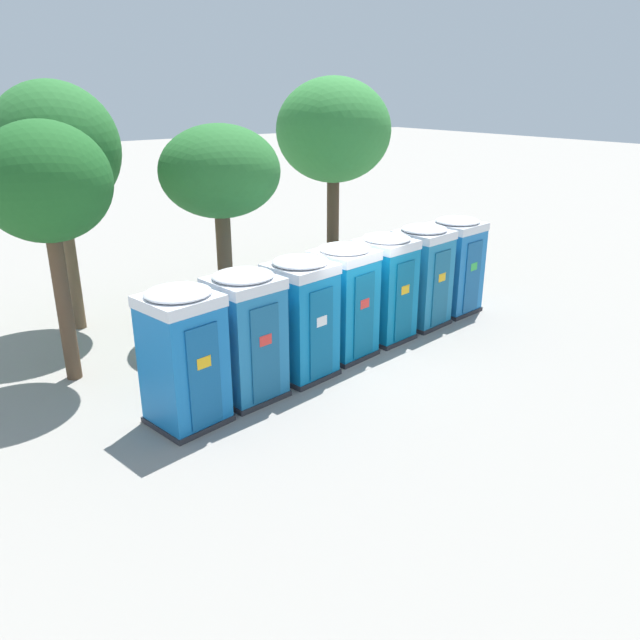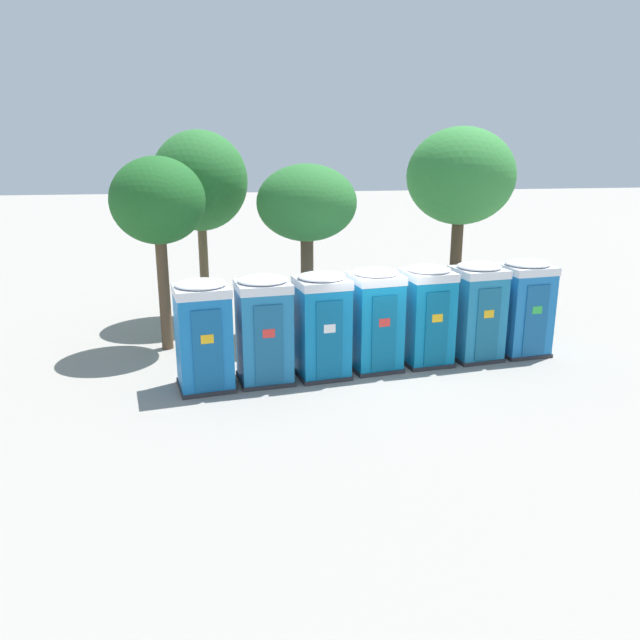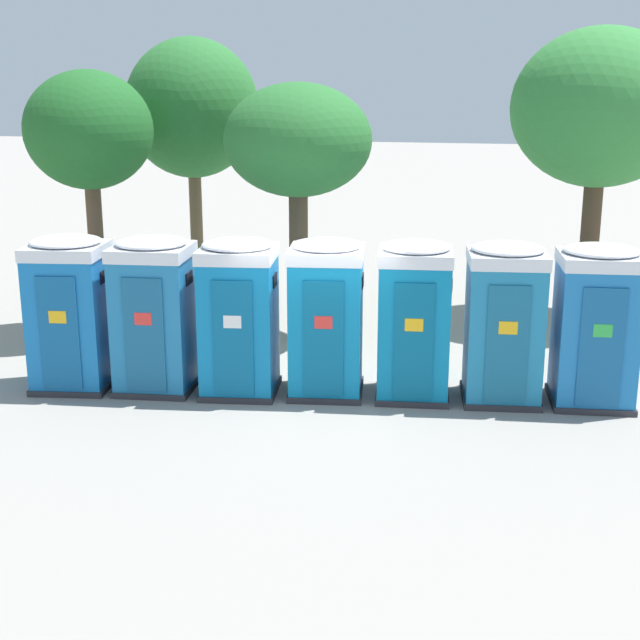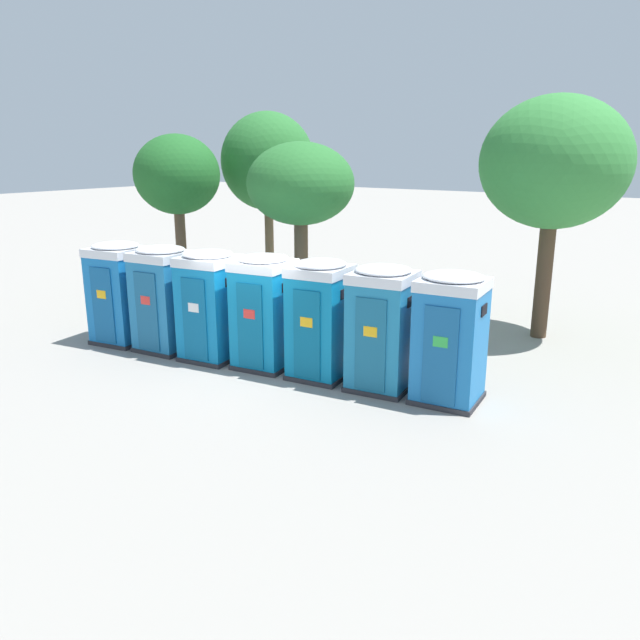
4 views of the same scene
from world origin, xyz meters
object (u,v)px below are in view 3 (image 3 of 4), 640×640
object	(u,v)px
portapotty_3	(326,317)
street_tree_3	(600,109)
portapotty_0	(71,312)
portapotty_1	(155,314)
portapotty_5	(504,322)
street_tree_2	(192,109)
street_tree_0	(89,133)
portapotty_4	(414,319)
street_tree_1	(298,143)
portapotty_6	(595,325)
portapotty_2	(239,316)

from	to	relation	value
portapotty_3	street_tree_3	bearing A→B (deg)	53.28
portapotty_0	street_tree_3	bearing A→B (deg)	37.28
portapotty_1	portapotty_5	xyz separation A→B (m)	(5.54, 0.75, 0.00)
street_tree_2	street_tree_3	bearing A→B (deg)	3.64
portapotty_3	street_tree_0	xyz separation A→B (m)	(-5.21, 2.48, 2.68)
portapotty_4	street_tree_1	distance (m)	4.63
portapotty_1	street_tree_1	size ratio (longest dim) A/B	0.52
portapotty_4	portapotty_6	world-z (taller)	same
portapotty_2	portapotty_6	world-z (taller)	same
portapotty_6	street_tree_0	xyz separation A→B (m)	(-9.38, 2.00, 2.68)
street_tree_3	portapotty_1	bearing A→B (deg)	-138.64
portapotty_0	street_tree_1	world-z (taller)	street_tree_1
portapotty_6	street_tree_2	bearing A→B (deg)	149.94
portapotty_2	street_tree_3	xyz separation A→B (m)	(5.74, 6.13, 3.09)
portapotty_1	street_tree_2	world-z (taller)	street_tree_2
portapotty_4	street_tree_3	bearing A→B (deg)	62.35
portapotty_2	portapotty_6	bearing A→B (deg)	7.79
portapotty_6	street_tree_2	size ratio (longest dim) A/B	0.43
portapotty_2	portapotty_4	bearing A→B (deg)	9.24
portapotty_4	portapotty_3	bearing A→B (deg)	-173.05
portapotty_5	street_tree_2	distance (m)	9.08
portapotty_4	street_tree_0	distance (m)	7.49
street_tree_1	street_tree_3	distance (m)	6.29
portapotty_2	street_tree_0	bearing A→B (deg)	144.27
portapotty_2	portapotty_6	xyz separation A→B (m)	(5.54, 0.76, -0.00)
street_tree_1	portapotty_5	bearing A→B (deg)	-34.21
portapotty_0	street_tree_1	size ratio (longest dim) A/B	0.52
portapotty_0	street_tree_3	world-z (taller)	street_tree_3
street_tree_1	street_tree_2	xyz separation A→B (m)	(-2.95, 2.26, 0.53)
portapotty_2	street_tree_1	distance (m)	4.17
street_tree_3	street_tree_2	bearing A→B (deg)	-176.36
portapotty_3	street_tree_3	distance (m)	7.93
portapotty_4	street_tree_2	bearing A→B (deg)	137.28
portapotty_5	street_tree_0	xyz separation A→B (m)	(-7.99, 2.16, 2.68)
portapotty_0	portapotty_6	distance (m)	8.39
portapotty_1	portapotty_4	bearing A→B (deg)	8.14
portapotty_0	portapotty_6	size ratio (longest dim) A/B	1.00
street_tree_2	portapotty_2	bearing A→B (deg)	-63.35
portapotty_5	portapotty_4	bearing A→B (deg)	-173.77
portapotty_0	street_tree_0	xyz separation A→B (m)	(-1.06, 3.11, 2.68)
portapotty_1	portapotty_4	xyz separation A→B (m)	(4.15, 0.59, 0.00)
portapotty_4	portapotty_6	size ratio (longest dim) A/B	1.00
portapotty_6	portapotty_4	bearing A→B (deg)	-173.67
portapotty_0	street_tree_0	distance (m)	4.24
portapotty_3	portapotty_6	distance (m)	4.20
portapotty_5	portapotty_6	distance (m)	1.40
portapotty_5	street_tree_3	size ratio (longest dim) A/B	0.42
portapotty_0	street_tree_2	size ratio (longest dim) A/B	0.43
street_tree_0	street_tree_3	bearing A→B (deg)	19.40
portapotty_3	street_tree_2	world-z (taller)	street_tree_2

